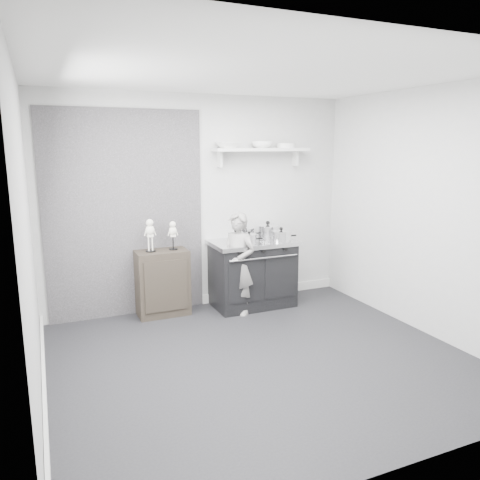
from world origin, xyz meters
The scene contains 16 objects.
ground centered at (0.00, 0.00, 0.00)m, with size 4.00×4.00×0.00m, color black.
room_shell centered at (-0.09, 0.15, 1.64)m, with size 4.02×3.62×2.71m.
wall_shelf centered at (0.80, 1.68, 2.01)m, with size 1.30×0.26×0.24m.
stove centered at (0.59, 1.48, 0.44)m, with size 1.08×0.68×0.87m.
side_cabinet centered at (-0.57, 1.61, 0.41)m, with size 0.63×0.37×0.82m, color black.
child centered at (0.30, 1.27, 0.64)m, with size 0.47×0.31×1.28m, color gray.
pot_front_left centered at (0.31, 1.38, 0.94)m, with size 0.28×0.19×0.18m.
pot_back_left centered at (0.54, 1.59, 0.95)m, with size 0.32×0.23×0.20m.
pot_back_right centered at (0.86, 1.58, 0.96)m, with size 0.40×0.31×0.23m.
pot_front_right centered at (0.91, 1.29, 0.94)m, with size 0.35×0.27×0.19m.
pot_front_center centered at (0.47, 1.32, 0.93)m, with size 0.28×0.19×0.16m.
skeleton_full centered at (-0.70, 1.61, 1.04)m, with size 0.13×0.08×0.46m, color white, non-canonical shape.
skeleton_torso centered at (-0.42, 1.61, 1.02)m, with size 0.11×0.07×0.41m, color white, non-canonical shape.
bowl_large centered at (0.33, 1.67, 2.08)m, with size 0.30×0.30×0.07m, color white.
bowl_small centered at (0.81, 1.67, 2.08)m, with size 0.27×0.27×0.08m, color white.
plate_stack centered at (1.16, 1.67, 2.07)m, with size 0.25×0.25×0.06m, color silver.
Camera 1 is at (-1.89, -3.87, 2.09)m, focal length 35.00 mm.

